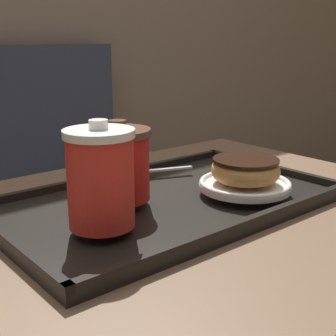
{
  "coord_description": "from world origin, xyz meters",
  "views": [
    {
      "loc": [
        -0.42,
        -0.52,
        1.02
      ],
      "look_at": [
        0.03,
        0.02,
        0.82
      ],
      "focal_mm": 50.0,
      "sensor_mm": 36.0,
      "label": 1
    }
  ],
  "objects_px": {
    "coffee_cup_front": "(101,178)",
    "coffee_cup_rear": "(119,164)",
    "donut_chocolate_glazed": "(246,169)",
    "spoon": "(143,170)"
  },
  "relations": [
    {
      "from": "coffee_cup_front",
      "to": "coffee_cup_rear",
      "type": "distance_m",
      "value": 0.11
    },
    {
      "from": "coffee_cup_rear",
      "to": "spoon",
      "type": "bearing_deg",
      "value": 38.92
    },
    {
      "from": "coffee_cup_front",
      "to": "coffee_cup_rear",
      "type": "bearing_deg",
      "value": 43.52
    },
    {
      "from": "donut_chocolate_glazed",
      "to": "coffee_cup_front",
      "type": "bearing_deg",
      "value": 176.26
    },
    {
      "from": "coffee_cup_rear",
      "to": "coffee_cup_front",
      "type": "bearing_deg",
      "value": -136.48
    },
    {
      "from": "donut_chocolate_glazed",
      "to": "spoon",
      "type": "height_order",
      "value": "donut_chocolate_glazed"
    },
    {
      "from": "coffee_cup_front",
      "to": "donut_chocolate_glazed",
      "type": "bearing_deg",
      "value": -3.74
    },
    {
      "from": "donut_chocolate_glazed",
      "to": "coffee_cup_rear",
      "type": "bearing_deg",
      "value": 153.91
    },
    {
      "from": "donut_chocolate_glazed",
      "to": "spoon",
      "type": "xyz_separation_m",
      "value": [
        -0.07,
        0.18,
        -0.03
      ]
    },
    {
      "from": "coffee_cup_front",
      "to": "donut_chocolate_glazed",
      "type": "height_order",
      "value": "coffee_cup_front"
    }
  ]
}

